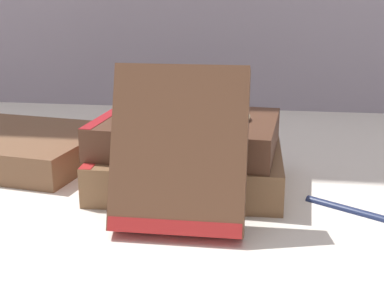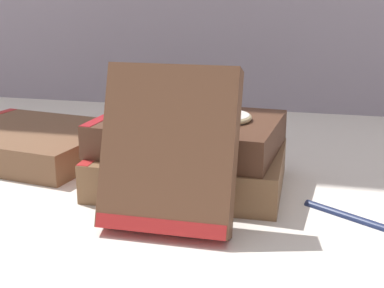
% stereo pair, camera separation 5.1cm
% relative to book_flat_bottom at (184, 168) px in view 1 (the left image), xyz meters
% --- Properties ---
extents(ground_plane, '(3.00, 3.00, 0.00)m').
position_rel_book_flat_bottom_xyz_m(ground_plane, '(-0.05, -0.04, -0.02)').
color(ground_plane, silver).
extents(book_flat_bottom, '(0.19, 0.15, 0.04)m').
position_rel_book_flat_bottom_xyz_m(book_flat_bottom, '(0.00, 0.00, 0.00)').
color(book_flat_bottom, brown).
rests_on(book_flat_bottom, ground_plane).
extents(book_flat_top, '(0.19, 0.15, 0.03)m').
position_rel_book_flat_bottom_xyz_m(book_flat_top, '(-0.00, 0.01, 0.04)').
color(book_flat_top, '#4C2D1E').
rests_on(book_flat_top, book_flat_bottom).
extents(book_side_left, '(0.22, 0.19, 0.04)m').
position_rel_book_flat_bottom_xyz_m(book_side_left, '(-0.22, 0.06, -0.00)').
color(book_side_left, brown).
rests_on(book_side_left, ground_plane).
extents(book_leaning_front, '(0.11, 0.07, 0.14)m').
position_rel_book_flat_bottom_xyz_m(book_leaning_front, '(0.01, -0.10, 0.05)').
color(book_leaning_front, brown).
rests_on(book_leaning_front, ground_plane).
extents(pocket_watch, '(0.06, 0.06, 0.01)m').
position_rel_book_flat_bottom_xyz_m(pocket_watch, '(0.04, 0.01, 0.06)').
color(pocket_watch, silver).
rests_on(pocket_watch, book_flat_top).
extents(reading_glasses, '(0.10, 0.06, 0.00)m').
position_rel_book_flat_bottom_xyz_m(reading_glasses, '(-0.03, 0.17, -0.02)').
color(reading_glasses, '#ADADB2').
rests_on(reading_glasses, ground_plane).
extents(fountain_pen, '(0.13, 0.09, 0.01)m').
position_rel_book_flat_bottom_xyz_m(fountain_pen, '(0.19, -0.06, -0.01)').
color(fountain_pen, '#1E284C').
rests_on(fountain_pen, ground_plane).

